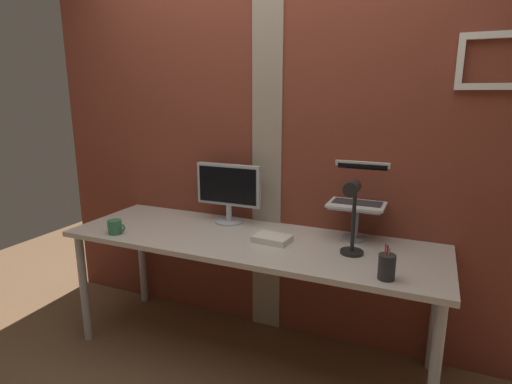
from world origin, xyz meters
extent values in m
plane|color=brown|center=(0.00, 0.00, 0.00)|extent=(6.00, 6.00, 0.00)
cube|color=brown|center=(0.00, 0.42, 1.16)|extent=(3.25, 0.12, 2.32)
cube|color=gray|center=(0.00, 0.35, 1.16)|extent=(0.19, 0.01, 2.32)
cube|color=white|center=(1.20, 0.34, 1.82)|extent=(0.36, 0.03, 0.03)
cube|color=white|center=(1.20, 0.34, 1.58)|extent=(0.36, 0.03, 0.03)
cube|color=white|center=(1.03, 0.34, 1.70)|extent=(0.03, 0.03, 0.20)
cube|color=beige|center=(0.03, 0.02, 0.73)|extent=(2.15, 0.68, 0.03)
cylinder|color=#B2B2B7|center=(-0.99, -0.27, 0.36)|extent=(0.05, 0.05, 0.71)
cylinder|color=#B2B2B7|center=(1.04, -0.27, 0.36)|extent=(0.05, 0.05, 0.71)
cylinder|color=#B2B2B7|center=(-0.99, 0.30, 0.36)|extent=(0.05, 0.05, 0.71)
cylinder|color=#B2B2B7|center=(1.04, 0.30, 0.36)|extent=(0.05, 0.05, 0.71)
cylinder|color=#ADB2B7|center=(-0.21, 0.24, 0.75)|extent=(0.18, 0.18, 0.01)
cylinder|color=#ADB2B7|center=(-0.21, 0.24, 0.81)|extent=(0.04, 0.04, 0.10)
cube|color=#ADB2B7|center=(-0.21, 0.24, 0.99)|extent=(0.43, 0.04, 0.26)
cube|color=black|center=(-0.21, 0.22, 0.99)|extent=(0.39, 0.00, 0.23)
cylinder|color=gray|center=(0.59, 0.24, 0.75)|extent=(0.14, 0.14, 0.01)
cylinder|color=gray|center=(0.59, 0.24, 0.84)|extent=(0.03, 0.03, 0.18)
cube|color=gray|center=(0.59, 0.24, 0.94)|extent=(0.28, 0.22, 0.01)
cube|color=silver|center=(0.59, 0.24, 0.95)|extent=(0.31, 0.22, 0.01)
cube|color=#2D2D30|center=(0.59, 0.26, 0.95)|extent=(0.27, 0.13, 0.00)
cube|color=silver|center=(0.59, 0.39, 1.06)|extent=(0.31, 0.09, 0.22)
cube|color=black|center=(0.59, 0.38, 1.06)|extent=(0.28, 0.07, 0.19)
cylinder|color=black|center=(0.61, 0.02, 0.75)|extent=(0.12, 0.12, 0.02)
cylinder|color=black|center=(0.61, 0.02, 0.94)|extent=(0.02, 0.02, 0.37)
cylinder|color=black|center=(0.61, -0.07, 1.11)|extent=(0.07, 0.11, 0.07)
cylinder|color=#262628|center=(0.81, -0.23, 0.80)|extent=(0.08, 0.08, 0.11)
cylinder|color=orange|center=(0.81, -0.22, 0.82)|extent=(0.03, 0.02, 0.13)
cylinder|color=blue|center=(0.81, -0.21, 0.82)|extent=(0.02, 0.01, 0.14)
cylinder|color=red|center=(0.80, -0.23, 0.83)|extent=(0.02, 0.04, 0.15)
cylinder|color=#33724C|center=(-0.73, -0.23, 0.78)|extent=(0.08, 0.08, 0.08)
torus|color=#33724C|center=(-0.68, -0.23, 0.79)|extent=(0.05, 0.01, 0.05)
cube|color=silver|center=(0.17, 0.02, 0.76)|extent=(0.21, 0.16, 0.04)
camera|label=1|loc=(0.95, -2.00, 1.54)|focal=28.70mm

